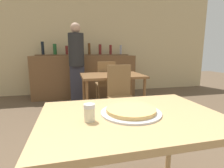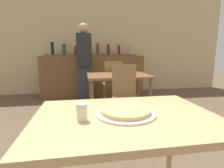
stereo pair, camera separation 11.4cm
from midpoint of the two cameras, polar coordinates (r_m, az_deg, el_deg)
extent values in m
cube|color=#D1B784|center=(5.12, -6.11, 13.01)|extent=(8.00, 0.05, 2.80)
cube|color=tan|center=(1.16, 7.42, -10.82)|extent=(1.16, 0.83, 0.04)
cylinder|color=tan|center=(1.61, -16.31, -19.93)|extent=(0.05, 0.05, 0.73)
cylinder|color=tan|center=(1.81, 20.32, -16.64)|extent=(0.05, 0.05, 0.73)
cube|color=brown|center=(3.25, 3.01, 2.76)|extent=(1.13, 0.82, 0.04)
cylinder|color=brown|center=(2.91, -5.31, -5.78)|extent=(0.05, 0.05, 0.71)
cylinder|color=brown|center=(3.14, 13.37, -4.79)|extent=(0.05, 0.05, 0.71)
cylinder|color=brown|center=(3.59, -6.16, -2.67)|extent=(0.05, 0.05, 0.71)
cylinder|color=brown|center=(3.78, 9.26, -2.07)|extent=(0.05, 0.05, 0.71)
cube|color=brown|center=(4.66, -5.51, 2.60)|extent=(2.60, 0.56, 1.07)
cube|color=brown|center=(4.75, -5.76, 9.42)|extent=(2.39, 0.24, 0.03)
cylinder|color=black|center=(4.79, -18.24, 11.04)|extent=(0.07, 0.07, 0.32)
cylinder|color=#1E5123|center=(4.76, -14.71, 10.91)|extent=(0.09, 0.09, 0.26)
cylinder|color=maroon|center=(4.74, -11.14, 10.80)|extent=(0.07, 0.07, 0.22)
cylinder|color=black|center=(4.75, -7.57, 11.18)|extent=(0.09, 0.09, 0.27)
cylinder|color=#5B3314|center=(4.77, -4.01, 11.39)|extent=(0.07, 0.07, 0.29)
cylinder|color=maroon|center=(4.80, -0.49, 11.24)|extent=(0.08, 0.08, 0.27)
cylinder|color=maroon|center=(4.86, 2.96, 11.14)|extent=(0.07, 0.07, 0.25)
cylinder|color=#9999A3|center=(4.93, 6.32, 11.08)|extent=(0.06, 0.06, 0.25)
cube|color=olive|center=(2.67, 6.03, -5.06)|extent=(0.40, 0.40, 0.04)
cube|color=olive|center=(2.79, 5.14, 1.18)|extent=(0.38, 0.04, 0.49)
cylinder|color=olive|center=(2.55, 3.22, -11.41)|extent=(0.03, 0.03, 0.44)
cylinder|color=olive|center=(2.64, 10.55, -10.78)|extent=(0.03, 0.03, 0.44)
cylinder|color=olive|center=(2.86, 1.70, -8.91)|extent=(0.03, 0.03, 0.44)
cylinder|color=olive|center=(2.95, 8.27, -8.46)|extent=(0.03, 0.03, 0.44)
cube|color=olive|center=(3.93, 0.88, 0.03)|extent=(0.40, 0.40, 0.04)
cube|color=olive|center=(3.71, 1.40, 3.54)|extent=(0.38, 0.04, 0.49)
cylinder|color=olive|center=(4.17, 2.75, -2.69)|extent=(0.03, 0.03, 0.44)
cylinder|color=olive|center=(4.12, -1.89, -2.87)|extent=(0.03, 0.03, 0.44)
cylinder|color=olive|center=(3.85, 3.82, -3.83)|extent=(0.03, 0.03, 0.44)
cylinder|color=olive|center=(3.79, -1.20, -4.04)|extent=(0.03, 0.03, 0.44)
cylinder|color=silver|center=(1.16, 7.39, -9.36)|extent=(0.40, 0.40, 0.01)
cylinder|color=#E0B266|center=(1.16, 7.41, -8.52)|extent=(0.33, 0.33, 0.02)
cylinder|color=beige|center=(1.04, -6.68, -9.69)|extent=(0.06, 0.06, 0.08)
cylinder|color=silver|center=(1.03, -6.74, -6.98)|extent=(0.07, 0.07, 0.02)
cube|color=#2D2D38|center=(4.09, -8.02, -0.07)|extent=(0.32, 0.18, 0.86)
cylinder|color=#262626|center=(4.02, -8.30, 10.97)|extent=(0.34, 0.34, 0.71)
sphere|color=tan|center=(4.05, -8.49, 17.58)|extent=(0.22, 0.22, 0.22)
camera|label=1|loc=(0.06, -88.01, 0.37)|focal=28.00mm
camera|label=2|loc=(0.06, 91.99, -0.37)|focal=28.00mm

